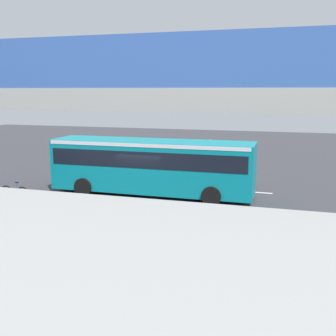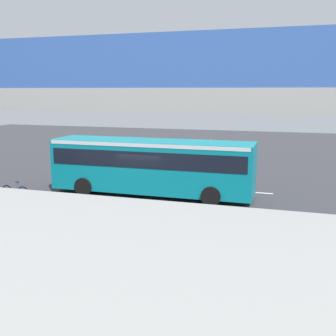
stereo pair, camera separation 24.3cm
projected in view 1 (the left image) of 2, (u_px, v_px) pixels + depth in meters
ground at (144, 196)px, 23.28m from camera, size 80.00×80.00×0.00m
city_bus at (152, 163)px, 23.20m from camera, size 11.54×2.85×3.15m
bicycle_blue at (15, 192)px, 22.67m from camera, size 1.77×0.44×0.96m
bicycle_black at (1, 198)px, 21.35m from camera, size 1.77×0.44×0.96m
pedestrian at (153, 168)px, 26.80m from camera, size 0.38×0.38×1.79m
traffic_sign at (210, 154)px, 26.38m from camera, size 0.08×0.60×2.80m
lane_dash_leftmost at (255, 192)px, 24.17m from camera, size 2.00×0.20×0.01m
lane_dash_left at (189, 188)px, 25.28m from camera, size 2.00×0.20×0.01m
lane_dash_centre at (129, 184)px, 26.38m from camera, size 2.00×0.20×0.01m
lane_dash_right at (73, 180)px, 27.49m from camera, size 2.00×0.20×0.01m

